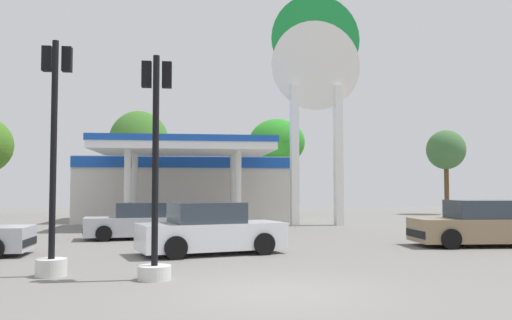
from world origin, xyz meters
TOP-DOWN VIEW (x-y plane):
  - ground_plane at (0.00, 0.00)m, footprint 90.00×90.00m
  - gas_station at (-1.95, 22.75)m, footprint 12.33×12.51m
  - station_pole_sign at (4.96, 17.71)m, footprint 4.77×0.56m
  - car_0 at (-3.64, 11.13)m, footprint 4.09×2.22m
  - car_1 at (-0.99, 6.07)m, footprint 4.58×2.91m
  - car_2 at (8.05, 7.17)m, footprint 4.39×2.13m
  - car_4 at (11.35, 11.70)m, footprint 4.30×2.55m
  - traffic_signal_0 at (-4.63, 2.47)m, footprint 0.68×0.70m
  - traffic_signal_1 at (-2.33, 1.74)m, footprint 0.71×0.71m
  - tree_1 at (-5.07, 26.13)m, footprint 3.90×3.90m
  - tree_2 at (4.35, 27.17)m, footprint 3.92×3.92m
  - tree_3 at (17.44, 28.41)m, footprint 2.89×2.89m

SIDE VIEW (x-z plane):
  - ground_plane at x=0.00m, z-range 0.00..0.00m
  - car_0 at x=-3.64m, z-range -0.07..1.33m
  - car_4 at x=11.35m, z-range -0.07..1.38m
  - car_1 at x=-0.99m, z-range -0.07..1.45m
  - car_2 at x=8.05m, z-range -0.07..1.47m
  - traffic_signal_1 at x=-2.33m, z-range -0.62..4.21m
  - traffic_signal_0 at x=-4.63m, z-range -0.75..4.53m
  - gas_station at x=-1.95m, z-range -0.11..4.27m
  - tree_3 at x=17.44m, z-range 1.63..7.95m
  - tree_1 at x=-5.07m, z-range 1.46..8.52m
  - tree_2 at x=4.35m, z-range 1.74..8.54m
  - station_pole_sign at x=4.96m, z-range 1.71..14.01m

